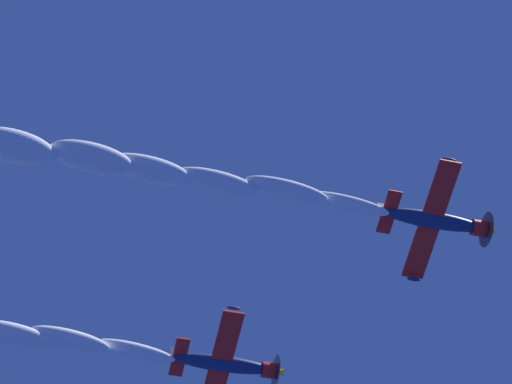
% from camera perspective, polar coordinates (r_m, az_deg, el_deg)
% --- Properties ---
extents(airplane_lead, '(7.92, 8.78, 2.55)m').
position_cam_1_polar(airplane_lead, '(72.92, 9.44, -1.49)').
color(airplane_lead, navy).
extents(airplane_left_wingman, '(7.92, 8.77, 2.58)m').
position_cam_1_polar(airplane_left_wingman, '(75.65, -1.53, -8.98)').
color(airplane_left_wingman, navy).
extents(smoke_trail_lead, '(29.34, 12.68, 3.87)m').
position_cam_1_polar(smoke_trail_lead, '(69.08, -8.74, 1.82)').
color(smoke_trail_lead, white).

